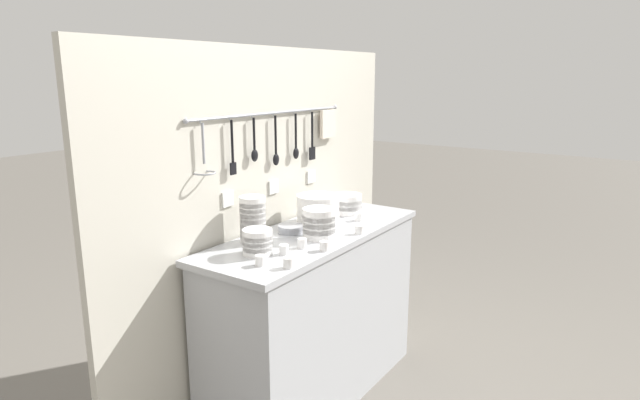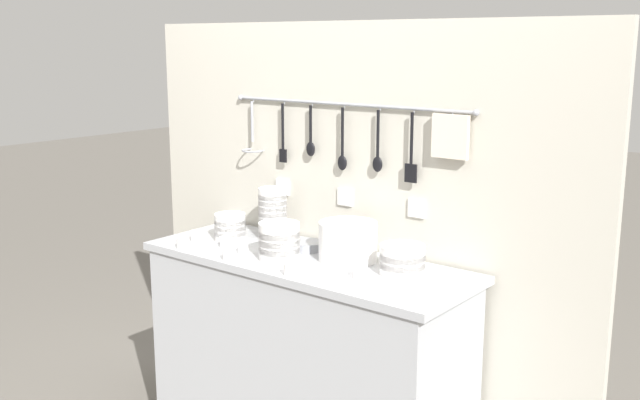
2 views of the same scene
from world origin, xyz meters
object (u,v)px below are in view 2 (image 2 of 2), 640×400
(cup_centre, at_px, (243,248))
(cup_back_left, at_px, (228,254))
(bowl_stack_wide_centre, at_px, (279,241))
(cup_front_right, at_px, (182,243))
(cup_back_right, at_px, (225,242))
(bowl_stack_short_front, at_px, (402,260))
(bowl_stack_nested_right, at_px, (273,213))
(plate_stack, at_px, (348,241))
(steel_mixing_bowl, at_px, (307,246))
(cup_by_caddy, at_px, (358,272))
(cup_edge_far, at_px, (289,269))
(bowl_stack_back_corner, at_px, (230,227))
(cup_front_left, at_px, (196,236))

(cup_centre, height_order, cup_back_left, same)
(bowl_stack_wide_centre, bearing_deg, cup_back_left, -139.25)
(cup_front_right, xyz_separation_m, cup_back_right, (0.12, 0.12, 0.00))
(bowl_stack_short_front, height_order, cup_back_left, bowl_stack_short_front)
(bowl_stack_nested_right, xyz_separation_m, plate_stack, (0.44, -0.06, -0.03))
(steel_mixing_bowl, height_order, cup_centre, cup_centre)
(cup_by_caddy, xyz_separation_m, cup_edge_far, (-0.21, -0.12, 0.00))
(bowl_stack_nested_right, height_order, cup_back_right, bowl_stack_nested_right)
(cup_edge_far, bearing_deg, cup_centre, 162.52)
(steel_mixing_bowl, bearing_deg, cup_back_right, -148.16)
(bowl_stack_back_corner, bearing_deg, plate_stack, 6.85)
(cup_edge_far, distance_m, cup_front_right, 0.57)
(cup_by_caddy, xyz_separation_m, cup_front_left, (-0.82, -0.01, 0.00))
(plate_stack, distance_m, steel_mixing_bowl, 0.22)
(bowl_stack_nested_right, height_order, bowl_stack_back_corner, bowl_stack_nested_right)
(cup_by_caddy, relative_size, cup_front_right, 1.00)
(cup_front_right, height_order, cup_front_left, same)
(plate_stack, bearing_deg, cup_centre, -155.41)
(bowl_stack_nested_right, height_order, steel_mixing_bowl, bowl_stack_nested_right)
(steel_mixing_bowl, distance_m, cup_back_left, 0.33)
(bowl_stack_short_front, xyz_separation_m, bowl_stack_back_corner, (-0.82, -0.04, 0.00))
(cup_edge_far, bearing_deg, cup_back_left, 180.00)
(bowl_stack_back_corner, height_order, cup_edge_far, bowl_stack_back_corner)
(bowl_stack_short_front, xyz_separation_m, cup_back_right, (-0.76, -0.14, -0.03))
(bowl_stack_nested_right, distance_m, cup_back_right, 0.25)
(cup_centre, relative_size, cup_front_right, 1.00)
(bowl_stack_wide_centre, bearing_deg, cup_back_right, -178.03)
(cup_front_right, bearing_deg, bowl_stack_back_corner, 74.04)
(bowl_stack_short_front, bearing_deg, plate_stack, 174.90)
(cup_centre, bearing_deg, steel_mixing_bowl, 48.54)
(cup_back_left, height_order, cup_front_right, same)
(cup_by_caddy, height_order, cup_front_left, same)
(bowl_stack_nested_right, xyz_separation_m, steel_mixing_bowl, (0.22, -0.05, -0.09))
(cup_edge_far, relative_size, cup_back_right, 1.00)
(steel_mixing_bowl, xyz_separation_m, cup_front_left, (-0.45, -0.18, 0.00))
(bowl_stack_wide_centre, bearing_deg, cup_front_left, -178.01)
(bowl_stack_nested_right, relative_size, bowl_stack_back_corner, 1.67)
(cup_by_caddy, bearing_deg, cup_front_left, -179.15)
(cup_back_right, bearing_deg, bowl_stack_nested_right, 75.16)
(plate_stack, xyz_separation_m, cup_back_right, (-0.50, -0.16, -0.05))
(cup_front_right, bearing_deg, steel_mixing_bowl, 35.85)
(cup_back_left, bearing_deg, cup_by_caddy, 13.42)
(steel_mixing_bowl, bearing_deg, cup_centre, -131.46)
(plate_stack, distance_m, cup_by_caddy, 0.23)
(bowl_stack_wide_centre, relative_size, bowl_stack_short_front, 0.97)
(cup_back_right, bearing_deg, bowl_stack_wide_centre, 1.97)
(bowl_stack_short_front, distance_m, plate_stack, 0.26)
(plate_stack, height_order, cup_front_right, plate_stack)
(cup_centre, distance_m, cup_back_right, 0.12)
(steel_mixing_bowl, bearing_deg, plate_stack, -4.03)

